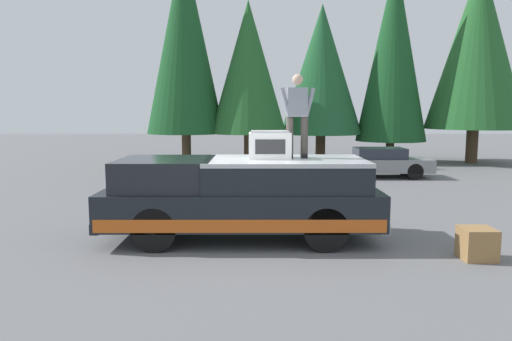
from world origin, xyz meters
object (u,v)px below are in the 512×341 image
parked_car_grey (377,163)px  wooden_crate (477,244)px  pickup_truck (242,197)px  person_on_truck_bed (297,114)px  compressor_unit (270,145)px

parked_car_grey → wooden_crate: size_ratio=7.32×
pickup_truck → person_on_truck_bed: size_ratio=3.28×
pickup_truck → wooden_crate: bearing=-107.8°
pickup_truck → person_on_truck_bed: 2.03m
compressor_unit → parked_car_grey: compressor_unit is taller
parked_car_grey → wooden_crate: (-10.49, 0.90, -0.30)m
pickup_truck → wooden_crate: (-1.35, -4.19, -0.59)m
compressor_unit → pickup_truck: bearing=98.6°
person_on_truck_bed → pickup_truck: bearing=100.5°
pickup_truck → parked_car_grey: pickup_truck is taller
person_on_truck_bed → parked_car_grey: (8.93, -3.96, -1.97)m
compressor_unit → person_on_truck_bed: (0.12, -0.56, 0.62)m
person_on_truck_bed → parked_car_grey: bearing=-23.9°
parked_car_grey → compressor_unit: bearing=153.5°
compressor_unit → person_on_truck_bed: 0.85m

